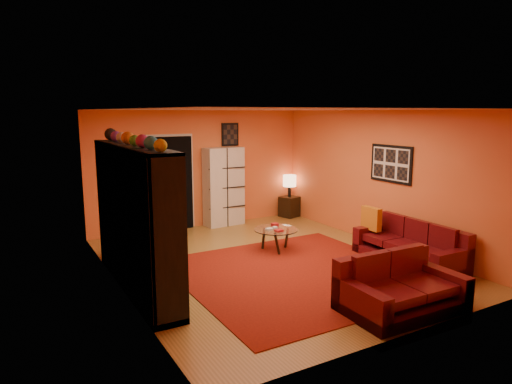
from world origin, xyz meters
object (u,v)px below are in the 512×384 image
entertainment_unit (135,218)px  bowl_chair (134,240)px  tv (139,223)px  coffee_table (276,232)px  sofa (412,246)px  side_table (289,207)px  storage_cabinet (224,187)px  table_lamp (290,181)px  loveseat (397,288)px

entertainment_unit → bowl_chair: bearing=76.8°
tv → coffee_table: bearing=-78.2°
entertainment_unit → coffee_table: entertainment_unit is taller
sofa → coffee_table: sofa is taller
bowl_chair → tv: bearing=-100.9°
bowl_chair → side_table: bearing=17.9°
sofa → bowl_chair: (-4.08, 2.60, 0.04)m
coffee_table → storage_cabinet: 2.34m
sofa → side_table: sofa is taller
storage_cabinet → table_lamp: storage_cabinet is taller
storage_cabinet → bowl_chair: storage_cabinet is taller
bowl_chair → table_lamp: 4.44m
side_table → table_lamp: 0.63m
loveseat → bowl_chair: loveseat is taller
entertainment_unit → side_table: bearing=31.3°
entertainment_unit → bowl_chair: (0.33, 1.40, -0.72)m
loveseat → table_lamp: bearing=-17.1°
loveseat → side_table: 5.45m
loveseat → coffee_table: bearing=2.6°
tv → loveseat: (2.73, -2.37, -0.69)m
entertainment_unit → table_lamp: 5.30m
loveseat → sofa: bearing=-51.7°
storage_cabinet → table_lamp: size_ratio=3.30×
loveseat → table_lamp: table_lamp is taller
coffee_table → bowl_chair: 2.56m
sofa → table_lamp: table_lamp is taller
coffee_table → tv: bearing=-168.2°
tv → table_lamp: 5.28m
entertainment_unit → loveseat: (2.78, -2.41, -0.77)m
sofa → storage_cabinet: 4.37m
sofa → table_lamp: (0.12, 3.95, 0.59)m
entertainment_unit → coffee_table: 2.86m
side_table → table_lamp: size_ratio=0.93×
storage_cabinet → table_lamp: 1.77m
entertainment_unit → storage_cabinet: (2.76, 2.80, -0.16)m
table_lamp → loveseat: bearing=-108.7°
storage_cabinet → side_table: storage_cabinet is taller
entertainment_unit → tv: size_ratio=3.39×
tv → side_table: size_ratio=1.77×
coffee_table → bowl_chair: bearing=159.8°
side_table → loveseat: bearing=-108.7°
tv → sofa: (4.36, -1.16, -0.69)m
sofa → bowl_chair: bearing=149.0°
bowl_chair → coffee_table: bearing=-20.2°
entertainment_unit → bowl_chair: entertainment_unit is taller
sofa → coffee_table: bearing=135.9°
coffee_table → sofa: bearing=-45.6°
table_lamp → coffee_table: bearing=-128.8°
loveseat → storage_cabinet: storage_cabinet is taller
loveseat → storage_cabinet: 5.25m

